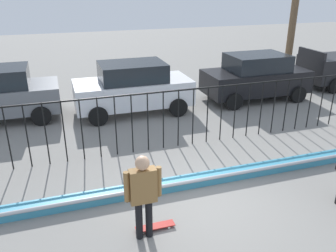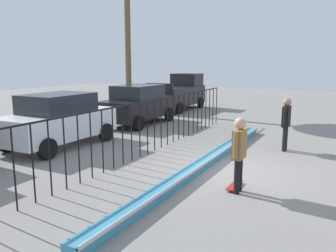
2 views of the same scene
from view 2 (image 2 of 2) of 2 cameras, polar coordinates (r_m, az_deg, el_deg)
ground_plane at (r=10.02m, az=10.16°, el=-7.15°), size 60.00×60.00×0.00m
bowl_coping_ledge at (r=10.23m, az=6.02°, el=-5.96°), size 11.00×0.41×0.27m
perimeter_fence at (r=11.01m, az=-4.67°, el=0.44°), size 14.04×0.04×1.77m
skateboarder at (r=8.13m, az=11.60°, el=-3.58°), size 0.72×0.27×1.77m
skateboard at (r=8.70m, az=10.84°, el=-9.52°), size 0.80×0.20×0.07m
camera_operator at (r=12.42m, az=18.80°, el=1.03°), size 0.73×0.27×1.81m
parked_car_white at (r=13.00m, az=-17.52°, el=1.00°), size 4.30×2.12×1.90m
parked_car_black at (r=17.01m, az=-4.92°, el=3.58°), size 4.30×2.12×1.90m
pickup_truck at (r=22.22m, az=1.76°, el=5.41°), size 4.70×2.12×2.24m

